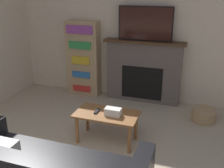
# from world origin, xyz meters

# --- Properties ---
(wall_back) EXTENTS (5.41, 0.06, 2.70)m
(wall_back) POSITION_xyz_m (0.00, 3.70, 1.35)
(wall_back) COLOR beige
(wall_back) RESTS_ON ground_plane
(fireplace) EXTENTS (1.48, 0.28, 1.16)m
(fireplace) POSITION_xyz_m (0.33, 3.56, 0.59)
(fireplace) COLOR #605651
(fireplace) RESTS_ON ground_plane
(tv) EXTENTS (0.97, 0.03, 0.60)m
(tv) POSITION_xyz_m (0.33, 3.54, 1.46)
(tv) COLOR black
(tv) RESTS_ON fireplace
(coffee_table) EXTENTS (0.87, 0.48, 0.44)m
(coffee_table) POSITION_xyz_m (0.16, 1.98, 0.37)
(coffee_table) COLOR brown
(coffee_table) RESTS_ON ground_plane
(tissue_box) EXTENTS (0.22, 0.12, 0.10)m
(tissue_box) POSITION_xyz_m (0.26, 1.96, 0.49)
(tissue_box) COLOR white
(tissue_box) RESTS_ON coffee_table
(remote_control) EXTENTS (0.04, 0.15, 0.02)m
(remote_control) POSITION_xyz_m (0.02, 1.98, 0.45)
(remote_control) COLOR black
(remote_control) RESTS_ON coffee_table
(bookshelf) EXTENTS (0.65, 0.29, 1.47)m
(bookshelf) POSITION_xyz_m (-0.88, 3.53, 0.74)
(bookshelf) COLOR tan
(bookshelf) RESTS_ON ground_plane
(storage_basket) EXTENTS (0.39, 0.39, 0.20)m
(storage_basket) POSITION_xyz_m (1.46, 3.06, 0.10)
(storage_basket) COLOR tan
(storage_basket) RESTS_ON ground_plane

